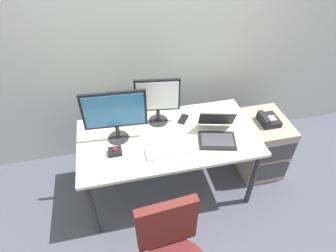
{
  "coord_description": "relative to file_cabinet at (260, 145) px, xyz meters",
  "views": [
    {
      "loc": [
        -0.4,
        -1.79,
        2.42
      ],
      "look_at": [
        0.0,
        0.0,
        0.83
      ],
      "focal_mm": 30.6,
      "sensor_mm": 36.0,
      "label": 1
    }
  ],
  "objects": [
    {
      "name": "ground_plane",
      "position": [
        -1.01,
        -0.07,
        -0.32
      ],
      "size": [
        8.0,
        8.0,
        0.0
      ],
      "primitive_type": "plane",
      "color": "#474856"
    },
    {
      "name": "laptop",
      "position": [
        -0.59,
        -0.17,
        0.44
      ],
      "size": [
        0.38,
        0.39,
        0.22
      ],
      "color": "black",
      "rests_on": "desk"
    },
    {
      "name": "monitor_side",
      "position": [
        -1.05,
        0.15,
        0.65
      ],
      "size": [
        0.39,
        0.18,
        0.45
      ],
      "color": "#262628",
      "rests_on": "desk"
    },
    {
      "name": "desk_phone",
      "position": [
        -0.01,
        -0.02,
        0.35
      ],
      "size": [
        0.17,
        0.2,
        0.09
      ],
      "color": "black",
      "rests_on": "file_cabinet"
    },
    {
      "name": "coffee_mug",
      "position": [
        -0.42,
        0.03,
        0.44
      ],
      "size": [
        0.09,
        0.08,
        0.09
      ],
      "color": "silver",
      "rests_on": "desk"
    },
    {
      "name": "back_wall",
      "position": [
        -1.01,
        0.68,
        1.08
      ],
      "size": [
        6.0,
        0.1,
        2.8
      ],
      "primitive_type": "cube",
      "color": "#B2B8B8",
      "rests_on": "ground"
    },
    {
      "name": "keyboard",
      "position": [
        -1.03,
        -0.26,
        0.41
      ],
      "size": [
        0.42,
        0.15,
        0.03
      ],
      "color": "silver",
      "rests_on": "desk"
    },
    {
      "name": "file_cabinet",
      "position": [
        0.0,
        0.0,
        0.0
      ],
      "size": [
        0.42,
        0.53,
        0.64
      ],
      "color": "gray",
      "rests_on": "ground"
    },
    {
      "name": "trackball_mouse",
      "position": [
        -1.47,
        -0.18,
        0.42
      ],
      "size": [
        0.11,
        0.09,
        0.07
      ],
      "color": "black",
      "rests_on": "desk"
    },
    {
      "name": "monitor_main",
      "position": [
        -1.43,
        -0.0,
        0.67
      ],
      "size": [
        0.52,
        0.18,
        0.48
      ],
      "color": "#262628",
      "rests_on": "desk"
    },
    {
      "name": "cell_phone",
      "position": [
        -0.82,
        0.12,
        0.4
      ],
      "size": [
        0.14,
        0.16,
        0.01
      ],
      "primitive_type": "cube",
      "rotation": [
        0.0,
        0.0,
        -0.59
      ],
      "color": "black",
      "rests_on": "desk"
    },
    {
      "name": "banana",
      "position": [
        -1.63,
        0.19,
        0.41
      ],
      "size": [
        0.2,
        0.09,
        0.04
      ],
      "primitive_type": "ellipsoid",
      "rotation": [
        0.0,
        0.0,
        2.91
      ],
      "color": "yellow",
      "rests_on": "desk"
    },
    {
      "name": "desk",
      "position": [
        -1.01,
        -0.07,
        0.32
      ],
      "size": [
        1.56,
        0.8,
        0.71
      ],
      "color": "beige",
      "rests_on": "ground"
    }
  ]
}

